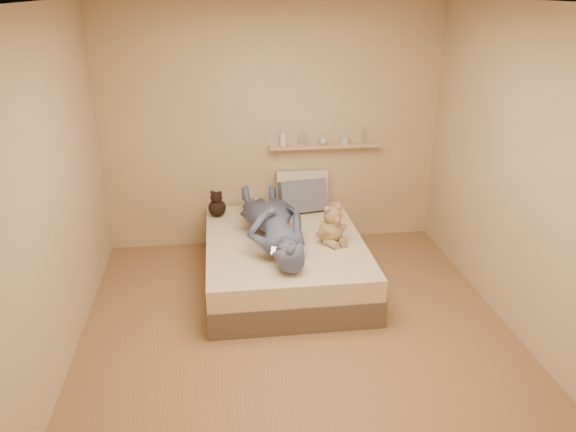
{
  "coord_description": "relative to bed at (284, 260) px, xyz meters",
  "views": [
    {
      "loc": [
        -0.59,
        -3.93,
        2.7
      ],
      "look_at": [
        0.0,
        0.65,
        0.8
      ],
      "focal_mm": 35.0,
      "sensor_mm": 36.0,
      "label": 1
    }
  ],
  "objects": [
    {
      "name": "game_console",
      "position": [
        -0.1,
        -0.58,
        0.38
      ],
      "size": [
        0.18,
        0.12,
        0.06
      ],
      "color": "#ADAFB4",
      "rests_on": "bed"
    },
    {
      "name": "person",
      "position": [
        -0.11,
        -0.03,
        0.41
      ],
      "size": [
        0.72,
        1.62,
        0.38
      ],
      "primitive_type": "imported",
      "rotation": [
        0.0,
        0.0,
        3.24
      ],
      "color": "#4E587B",
      "rests_on": "bed"
    },
    {
      "name": "room",
      "position": [
        0.0,
        -0.93,
        1.08
      ],
      "size": [
        3.8,
        3.8,
        3.8
      ],
      "color": "olive",
      "rests_on": "ground"
    },
    {
      "name": "teddy_bear",
      "position": [
        0.43,
        -0.14,
        0.38
      ],
      "size": [
        0.3,
        0.31,
        0.38
      ],
      "color": "tan",
      "rests_on": "bed"
    },
    {
      "name": "bed",
      "position": [
        0.0,
        0.0,
        0.0
      ],
      "size": [
        1.5,
        1.9,
        0.45
      ],
      "color": "brown",
      "rests_on": "floor"
    },
    {
      "name": "pillow_grey",
      "position": [
        0.29,
        0.69,
        0.4
      ],
      "size": [
        0.53,
        0.32,
        0.37
      ],
      "primitive_type": "cube",
      "rotation": [
        -0.31,
        0.0,
        0.18
      ],
      "color": "slate",
      "rests_on": "bed"
    },
    {
      "name": "wall_shelf",
      "position": [
        0.55,
        0.91,
        0.88
      ],
      "size": [
        1.2,
        0.12,
        0.03
      ],
      "primitive_type": "cube",
      "color": "tan",
      "rests_on": "wall_back"
    },
    {
      "name": "pillow_cream",
      "position": [
        0.3,
        0.83,
        0.43
      ],
      "size": [
        0.55,
        0.25,
        0.43
      ],
      "primitive_type": "cube",
      "rotation": [
        -0.23,
        0.0,
        0.0
      ],
      "color": "beige",
      "rests_on": "bed"
    },
    {
      "name": "shelf_bottles",
      "position": [
        0.42,
        0.91,
        0.96
      ],
      "size": [
        0.93,
        0.1,
        0.19
      ],
      "color": "silver",
      "rests_on": "wall_shelf"
    },
    {
      "name": "dark_plush",
      "position": [
        -0.63,
        0.66,
        0.35
      ],
      "size": [
        0.19,
        0.19,
        0.29
      ],
      "color": "black",
      "rests_on": "bed"
    }
  ]
}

